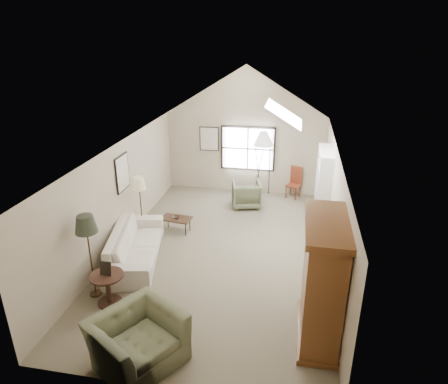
% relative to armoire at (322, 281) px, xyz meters
% --- Properties ---
extents(room_shell, '(5.01, 8.01, 4.00)m').
position_rel_armoire_xyz_m(room_shell, '(-2.18, 2.40, 2.11)').
color(room_shell, '#756A53').
rests_on(room_shell, ground).
extents(window, '(1.72, 0.08, 1.42)m').
position_rel_armoire_xyz_m(window, '(-2.08, 6.36, 0.35)').
color(window, black).
rests_on(window, room_shell).
extents(skylight, '(0.80, 1.20, 0.52)m').
position_rel_armoire_xyz_m(skylight, '(-0.88, 3.30, 2.12)').
color(skylight, white).
rests_on(skylight, room_shell).
extents(wall_art, '(1.97, 3.71, 0.88)m').
position_rel_armoire_xyz_m(wall_art, '(-4.06, 4.34, 0.63)').
color(wall_art, black).
rests_on(wall_art, room_shell).
extents(armoire, '(0.60, 1.50, 2.20)m').
position_rel_armoire_xyz_m(armoire, '(0.00, 0.00, 0.00)').
color(armoire, brown).
rests_on(armoire, ground).
extents(tv_alcove, '(0.32, 1.30, 2.10)m').
position_rel_armoire_xyz_m(tv_alcove, '(0.16, 4.00, 0.05)').
color(tv_alcove, white).
rests_on(tv_alcove, ground).
extents(media_console, '(0.34, 1.18, 0.60)m').
position_rel_armoire_xyz_m(media_console, '(0.14, 4.00, -0.80)').
color(media_console, '#382316').
rests_on(media_console, ground).
extents(tv_panel, '(0.05, 0.90, 0.55)m').
position_rel_armoire_xyz_m(tv_panel, '(0.14, 4.00, -0.18)').
color(tv_panel, black).
rests_on(tv_panel, media_console).
extents(sofa, '(1.53, 2.73, 0.75)m').
position_rel_armoire_xyz_m(sofa, '(-4.05, 1.74, -0.72)').
color(sofa, white).
rests_on(sofa, ground).
extents(armchair_near, '(1.68, 1.73, 0.86)m').
position_rel_armoire_xyz_m(armchair_near, '(-2.82, -1.15, -0.67)').
color(armchair_near, '#5B5D41').
rests_on(armchair_near, ground).
extents(armchair_far, '(1.00, 1.02, 0.77)m').
position_rel_armoire_xyz_m(armchair_far, '(-1.95, 5.18, -0.71)').
color(armchair_far, '#595B3F').
rests_on(armchair_far, ground).
extents(coffee_table, '(0.82, 0.52, 0.39)m').
position_rel_armoire_xyz_m(coffee_table, '(-3.53, 3.23, -0.90)').
color(coffee_table, '#392417').
rests_on(coffee_table, ground).
extents(bowl, '(0.21, 0.21, 0.05)m').
position_rel_armoire_xyz_m(bowl, '(-3.53, 3.23, -0.68)').
color(bowl, '#322014').
rests_on(bowl, coffee_table).
extents(side_table, '(0.77, 0.77, 0.64)m').
position_rel_armoire_xyz_m(side_table, '(-3.95, 0.14, -0.78)').
color(side_table, '#341C15').
rests_on(side_table, ground).
extents(side_chair, '(0.51, 0.51, 1.00)m').
position_rel_armoire_xyz_m(side_chair, '(-0.58, 6.10, -0.60)').
color(side_chair, brown).
rests_on(side_chair, ground).
extents(tripod_lamp, '(0.69, 0.69, 2.12)m').
position_rel_armoire_xyz_m(tripod_lamp, '(-1.58, 6.10, -0.04)').
color(tripod_lamp, silver).
rests_on(tripod_lamp, ground).
extents(dark_lamp, '(0.51, 0.51, 1.79)m').
position_rel_armoire_xyz_m(dark_lamp, '(-4.35, 0.34, -0.20)').
color(dark_lamp, black).
rests_on(dark_lamp, ground).
extents(tan_lamp, '(0.38, 0.38, 1.61)m').
position_rel_armoire_xyz_m(tan_lamp, '(-4.35, 2.94, -0.30)').
color(tan_lamp, tan).
rests_on(tan_lamp, ground).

